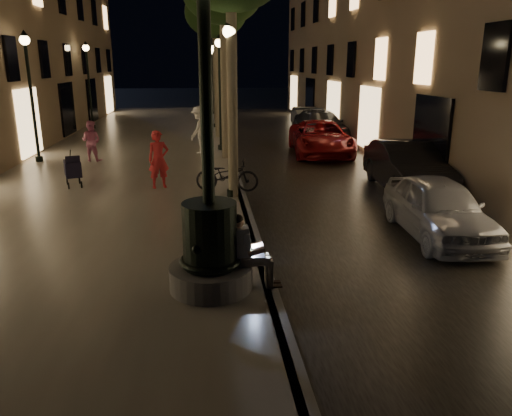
{
  "coord_description": "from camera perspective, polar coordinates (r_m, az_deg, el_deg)",
  "views": [
    {
      "loc": [
        -1.05,
        -5.78,
        3.88
      ],
      "look_at": [
        -0.13,
        3.0,
        1.29
      ],
      "focal_mm": 35.0,
      "sensor_mm": 36.0,
      "label": 1
    }
  ],
  "objects": [
    {
      "name": "ground",
      "position": [
        21.17,
        -3.07,
        5.73
      ],
      "size": [
        120.0,
        120.0,
        0.0
      ],
      "primitive_type": "plane",
      "color": "black",
      "rests_on": "ground"
    },
    {
      "name": "cobble_lane",
      "position": [
        21.52,
        4.97,
        5.9
      ],
      "size": [
        6.0,
        45.0,
        0.02
      ],
      "primitive_type": "cube",
      "color": "black",
      "rests_on": "ground"
    },
    {
      "name": "promenade",
      "position": [
        21.33,
        -13.92,
        5.63
      ],
      "size": [
        8.0,
        45.0,
        0.2
      ],
      "primitive_type": "cube",
      "color": "slate",
      "rests_on": "ground"
    },
    {
      "name": "curb_strip",
      "position": [
        21.15,
        -3.07,
        6.0
      ],
      "size": [
        0.25,
        45.0,
        0.2
      ],
      "primitive_type": "cube",
      "color": "#59595B",
      "rests_on": "ground"
    },
    {
      "name": "fountain_lamppost",
      "position": [
        8.23,
        -5.31,
        -2.68
      ],
      "size": [
        1.4,
        1.4,
        5.21
      ],
      "color": "#59595B",
      "rests_on": "promenade"
    },
    {
      "name": "seated_man_laptop",
      "position": [
        8.36,
        -1.05,
        -4.64
      ],
      "size": [
        0.92,
        0.31,
        1.29
      ],
      "color": "gray",
      "rests_on": "promenade"
    },
    {
      "name": "tree_third",
      "position": [
        25.89,
        -4.63,
        21.27
      ],
      "size": [
        3.0,
        3.0,
        7.2
      ],
      "color": "#6B604C",
      "rests_on": "promenade"
    },
    {
      "name": "tree_far",
      "position": [
        31.89,
        -4.81,
        20.85
      ],
      "size": [
        3.0,
        3.0,
        7.5
      ],
      "color": "#6B604C",
      "rests_on": "promenade"
    },
    {
      "name": "lamp_curb_a",
      "position": [
        13.82,
        -2.96,
        13.63
      ],
      "size": [
        0.36,
        0.36,
        4.81
      ],
      "color": "black",
      "rests_on": "promenade"
    },
    {
      "name": "lamp_curb_b",
      "position": [
        21.8,
        -4.16,
        14.58
      ],
      "size": [
        0.36,
        0.36,
        4.81
      ],
      "color": "black",
      "rests_on": "promenade"
    },
    {
      "name": "lamp_curb_c",
      "position": [
        29.8,
        -4.72,
        15.03
      ],
      "size": [
        0.36,
        0.36,
        4.81
      ],
      "color": "black",
      "rests_on": "promenade"
    },
    {
      "name": "lamp_curb_d",
      "position": [
        37.79,
        -5.04,
        15.28
      ],
      "size": [
        0.36,
        0.36,
        4.81
      ],
      "color": "black",
      "rests_on": "promenade"
    },
    {
      "name": "lamp_left_b",
      "position": [
        20.78,
        -24.46,
        13.13
      ],
      "size": [
        0.36,
        0.36,
        4.81
      ],
      "color": "black",
      "rests_on": "promenade"
    },
    {
      "name": "lamp_left_c",
      "position": [
        30.46,
        -18.63,
        14.29
      ],
      "size": [
        0.36,
        0.36,
        4.81
      ],
      "color": "black",
      "rests_on": "promenade"
    },
    {
      "name": "stroller",
      "position": [
        16.26,
        -20.21,
        4.24
      ],
      "size": [
        0.68,
        1.1,
        1.11
      ],
      "rotation": [
        0.0,
        0.0,
        0.31
      ],
      "color": "black",
      "rests_on": "promenade"
    },
    {
      "name": "car_front",
      "position": [
        12.12,
        20.16,
        0.01
      ],
      "size": [
        1.81,
        4.08,
        1.37
      ],
      "primitive_type": "imported",
      "rotation": [
        0.0,
        0.0,
        -0.05
      ],
      "color": "#A5A7AD",
      "rests_on": "ground"
    },
    {
      "name": "car_second",
      "position": [
        16.18,
        16.91,
        4.51
      ],
      "size": [
        1.89,
        4.72,
        1.53
      ],
      "primitive_type": "imported",
      "rotation": [
        0.0,
        0.0,
        -0.06
      ],
      "color": "black",
      "rests_on": "ground"
    },
    {
      "name": "car_third",
      "position": [
        22.01,
        7.4,
        7.94
      ],
      "size": [
        2.83,
        5.4,
        1.45
      ],
      "primitive_type": "imported",
      "rotation": [
        0.0,
        0.0,
        -0.08
      ],
      "color": "maroon",
      "rests_on": "ground"
    },
    {
      "name": "car_rear",
      "position": [
        26.31,
        7.38,
        9.33
      ],
      "size": [
        2.49,
        5.25,
        1.48
      ],
      "primitive_type": "imported",
      "rotation": [
        0.0,
        0.0,
        0.08
      ],
      "color": "#303135",
      "rests_on": "ground"
    },
    {
      "name": "car_fifth",
      "position": [
        31.17,
        5.69,
        10.24
      ],
      "size": [
        1.41,
        3.81,
        1.24
      ],
      "primitive_type": "imported",
      "rotation": [
        0.0,
        0.0,
        -0.02
      ],
      "color": "gray",
      "rests_on": "ground"
    },
    {
      "name": "pedestrian_red",
      "position": [
        15.35,
        -11.07,
        5.47
      ],
      "size": [
        0.73,
        0.58,
        1.74
      ],
      "primitive_type": "imported",
      "rotation": [
        0.0,
        0.0,
        0.3
      ],
      "color": "red",
      "rests_on": "promenade"
    },
    {
      "name": "pedestrian_pink",
      "position": [
        20.32,
        -18.31,
        7.29
      ],
      "size": [
        0.89,
        0.78,
        1.56
      ],
      "primitive_type": "imported",
      "rotation": [
        0.0,
        0.0,
        2.86
      ],
      "color": "#C56890",
      "rests_on": "promenade"
    },
    {
      "name": "pedestrian_white",
      "position": [
        21.13,
        -6.43,
        8.87
      ],
      "size": [
        1.25,
        1.46,
        1.96
      ],
      "primitive_type": "imported",
      "rotation": [
        0.0,
        0.0,
        4.21
      ],
      "color": "white",
      "rests_on": "promenade"
    },
    {
      "name": "bicycle",
      "position": [
        14.75,
        -3.33,
        3.79
      ],
      "size": [
        1.93,
        0.95,
        0.97
      ],
      "primitive_type": "imported",
      "rotation": [
        0.0,
        0.0,
        1.4
      ],
      "color": "black",
      "rests_on": "promenade"
    }
  ]
}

